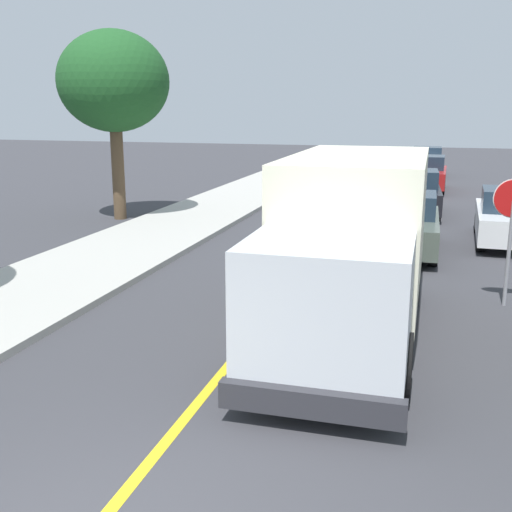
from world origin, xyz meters
TOP-DOWN VIEW (x-y plane):
  - centre_line_yellow at (0.00, 10.00)m, footprint 0.16×56.00m
  - box_truck at (1.66, 6.69)m, footprint 2.45×7.20m
  - parked_car_near at (2.28, 13.59)m, footprint 1.87×4.43m
  - parked_car_mid at (2.31, 20.22)m, footprint 2.00×4.48m
  - parked_car_far at (2.58, 27.34)m, footprint 1.88×4.43m
  - parked_car_furthest at (2.45, 34.00)m, footprint 1.86×4.43m
  - parked_van_across at (5.20, 15.58)m, footprint 1.93×4.45m
  - stop_sign at (4.57, 9.18)m, footprint 0.80×0.10m
  - street_tree_down_block at (-8.05, 16.18)m, footprint 3.90×3.90m

SIDE VIEW (x-z plane):
  - centre_line_yellow at x=0.00m, z-range 0.00..0.01m
  - parked_car_near at x=2.28m, z-range -0.04..1.63m
  - parked_car_mid at x=2.31m, z-range -0.04..1.63m
  - parked_car_far at x=2.58m, z-range -0.04..1.63m
  - parked_car_furthest at x=2.45m, z-range -0.04..1.63m
  - parked_van_across at x=5.20m, z-range -0.04..1.63m
  - box_truck at x=1.66m, z-range 0.17..3.37m
  - stop_sign at x=4.57m, z-range 0.53..3.18m
  - street_tree_down_block at x=-8.05m, z-range 1.52..8.16m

